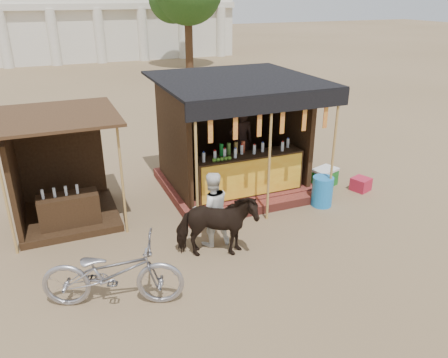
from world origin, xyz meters
name	(u,v)px	position (x,y,z in m)	size (l,w,h in m)	color
ground	(258,267)	(0.00, 0.00, 0.00)	(120.00, 120.00, 0.00)	#846B4C
main_stall	(235,149)	(1.02, 3.36, 1.03)	(3.60, 3.61, 2.78)	brown
secondary_stall	(56,184)	(-3.17, 3.24, 0.85)	(2.40, 2.40, 2.38)	#342212
cow	(216,227)	(-0.56, 0.62, 0.63)	(0.68, 1.49, 1.26)	black
motorbike	(113,273)	(-2.55, -0.03, 0.58)	(0.77, 2.21, 1.16)	#92929A
bystander	(212,209)	(-0.48, 1.08, 0.76)	(0.73, 0.57, 1.51)	white
blue_barrel	(322,191)	(2.49, 1.67, 0.35)	(0.48, 0.48, 0.70)	blue
red_crate	(361,184)	(3.88, 2.00, 0.16)	(0.41, 0.40, 0.32)	#AC1C35
cooler	(325,177)	(3.21, 2.60, 0.23)	(0.75, 0.62, 0.46)	#197423
background_building	(46,1)	(-2.00, 29.94, 3.98)	(26.00, 7.45, 8.18)	silver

